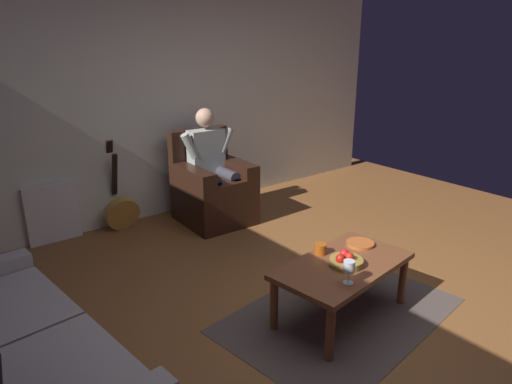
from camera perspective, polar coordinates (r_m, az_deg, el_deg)
The scene contains 12 objects.
ground_plane at distance 3.76m, azimuth 12.42°, elevation -14.11°, with size 7.13×7.13×0.00m, color brown.
wall_back at distance 5.44m, azimuth -10.52°, elevation 11.21°, with size 6.35×0.06×2.66m, color silver.
rug at distance 3.70m, azimuth 10.19°, elevation -14.49°, with size 1.75×1.18×0.01m, color #51443D.
armchair at distance 5.23m, azimuth -5.33°, elevation 0.22°, with size 0.73×0.79×1.01m.
person_seated at distance 5.14m, azimuth -5.41°, elevation 3.68°, with size 0.65×0.57×1.26m.
coffee_table at distance 3.51m, azimuth 10.54°, elevation -9.42°, with size 1.12×0.71×0.44m.
guitar at distance 5.22m, azimuth -16.10°, elevation -2.14°, with size 0.37×0.30×0.96m.
radiator at distance 5.12m, azimuth -23.56°, elevation -2.40°, with size 0.51×0.06×0.60m, color white.
wine_glass_near at distance 3.18m, azimuth 11.28°, elevation -9.06°, with size 0.08×0.08×0.17m.
fruit_bowl at distance 3.44m, azimuth 10.91°, elevation -8.23°, with size 0.24×0.24×0.11m.
decorative_dish at distance 3.79m, azimuth 12.61°, elevation -6.16°, with size 0.22×0.22×0.02m, color #BB5E2A.
candle_jar at distance 3.58m, azimuth 7.87°, elevation -6.91°, with size 0.09×0.09×0.08m, color #B14F15.
Camera 1 is at (2.52, 1.93, 2.01)m, focal length 32.77 mm.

